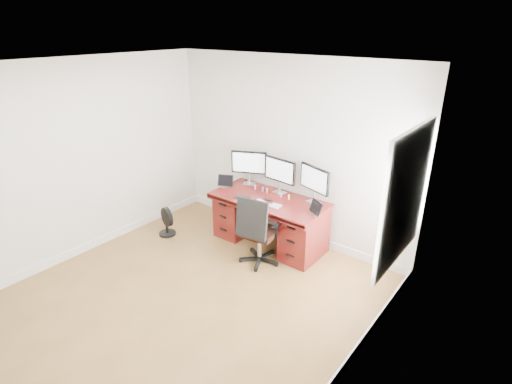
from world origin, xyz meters
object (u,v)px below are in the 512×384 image
Objects in this scene: desk at (270,219)px; keyboard at (262,203)px; floor_fan at (166,222)px; monitor_center at (280,171)px; office_chair at (258,242)px.

keyboard reaches higher than desk.
monitor_center is at bearing 50.94° from floor_fan.
desk is 1.63m from floor_fan.
floor_fan is 1.95m from monitor_center.
monitor_center reaches higher than desk.
office_chair is (0.19, -0.54, -0.07)m from desk.
monitor_center is (-0.19, 0.77, 0.75)m from office_chair.
floor_fan is at bearing -145.65° from keyboard.
keyboard is at bearing -80.43° from monitor_center.
office_chair reaches higher than keyboard.
floor_fan is (-1.43, -0.77, -0.18)m from desk.
desk is at bearing -84.04° from monitor_center.
desk is 0.57m from office_chair.
keyboard is at bearing -82.66° from desk.
monitor_center is (-0.00, 0.24, 0.68)m from desk.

